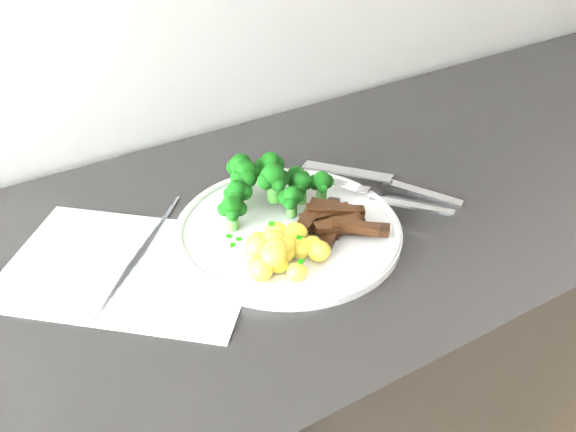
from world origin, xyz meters
TOP-DOWN VIEW (x-y plane):
  - counter at (0.13, 1.68)m, footprint 2.36×0.59m
  - recipe_paper at (-0.17, 1.70)m, footprint 0.37×0.36m
  - plate at (0.03, 1.66)m, footprint 0.30×0.30m
  - broccoli at (0.04, 1.73)m, footprint 0.17×0.13m
  - potatoes at (-0.02, 1.61)m, footprint 0.11×0.11m
  - beef_strips at (0.08, 1.63)m, footprint 0.11×0.12m
  - fork at (0.18, 1.63)m, footprint 0.10×0.16m
  - knife at (0.22, 1.66)m, footprint 0.15×0.21m

SIDE VIEW (x-z plane):
  - counter at x=0.13m, z-range 0.00..0.88m
  - recipe_paper at x=-0.17m, z-range 0.89..0.89m
  - plate at x=0.03m, z-range 0.89..0.90m
  - knife at x=0.22m, z-range 0.88..0.91m
  - fork at x=0.18m, z-range 0.90..0.91m
  - beef_strips at x=0.08m, z-range 0.89..0.92m
  - potatoes at x=-0.02m, z-range 0.89..0.94m
  - broccoli at x=0.04m, z-range 0.90..0.96m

